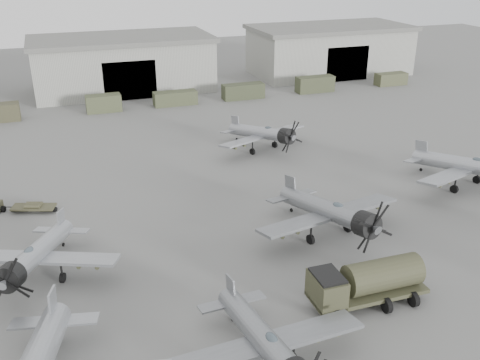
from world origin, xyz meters
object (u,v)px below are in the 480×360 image
(aircraft_far_1, at_px, (265,134))
(aircraft_mid_2, at_px, (332,212))
(aircraft_mid_1, at_px, (34,256))
(fuel_tanker, at_px, (367,281))
(aircraft_near_1, at_px, (267,343))
(aircraft_mid_3, at_px, (470,166))
(tug_trailer, at_px, (7,207))

(aircraft_far_1, bearing_deg, aircraft_mid_2, -117.92)
(aircraft_mid_1, relative_size, fuel_tanker, 1.43)
(aircraft_far_1, bearing_deg, aircraft_near_1, -132.95)
(aircraft_mid_3, bearing_deg, aircraft_far_1, 116.13)
(fuel_tanker, height_order, tug_trailer, fuel_tanker)
(tug_trailer, bearing_deg, aircraft_mid_1, -59.46)
(fuel_tanker, relative_size, tug_trailer, 1.21)
(aircraft_mid_3, xyz_separation_m, fuel_tanker, (-19.51, -12.81, -0.56))
(aircraft_mid_1, xyz_separation_m, aircraft_mid_2, (22.79, -1.40, 0.23))
(aircraft_mid_2, xyz_separation_m, fuel_tanker, (-2.01, -8.55, -0.59))
(aircraft_near_1, xyz_separation_m, fuel_tanker, (8.74, 3.85, -0.39))
(fuel_tanker, bearing_deg, aircraft_mid_1, 155.20)
(aircraft_mid_1, relative_size, aircraft_mid_2, 0.88)
(aircraft_mid_1, height_order, fuel_tanker, aircraft_mid_1)
(aircraft_mid_2, bearing_deg, tug_trailer, 139.92)
(aircraft_near_1, xyz_separation_m, tug_trailer, (-14.55, 26.40, -1.66))
(aircraft_near_1, distance_m, aircraft_mid_3, 32.80)
(aircraft_mid_2, distance_m, tug_trailer, 28.98)
(tug_trailer, bearing_deg, aircraft_near_1, -41.89)
(aircraft_mid_1, relative_size, aircraft_mid_3, 0.90)
(aircraft_mid_3, height_order, aircraft_far_1, aircraft_mid_3)
(aircraft_mid_2, relative_size, fuel_tanker, 1.62)
(aircraft_mid_3, distance_m, fuel_tanker, 23.35)
(aircraft_near_1, distance_m, aircraft_far_1, 35.61)
(aircraft_near_1, xyz_separation_m, aircraft_far_1, (13.19, 33.07, -0.02))
(aircraft_mid_1, relative_size, tug_trailer, 1.73)
(aircraft_near_1, relative_size, tug_trailer, 1.78)
(aircraft_mid_2, xyz_separation_m, aircraft_mid_3, (17.50, 4.26, -0.03))
(aircraft_mid_3, bearing_deg, fuel_tanker, -163.13)
(aircraft_near_1, height_order, aircraft_mid_3, aircraft_mid_3)
(aircraft_mid_1, distance_m, aircraft_far_1, 31.75)
(aircraft_far_1, bearing_deg, tug_trailer, 172.33)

